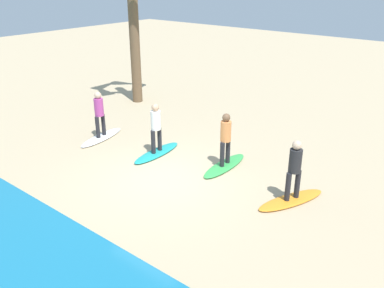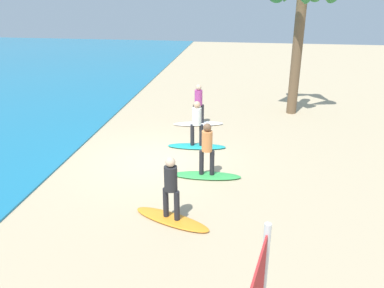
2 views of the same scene
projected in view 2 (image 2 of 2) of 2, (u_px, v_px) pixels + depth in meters
The scene contains 9 objects.
ground_plane at pixel (157, 161), 13.08m from camera, with size 60.00×60.00×0.00m, color tan.
surfboard_orange at pixel (172, 219), 9.75m from camera, with size 2.10×0.56×0.09m, color orange.
surfer_orange at pixel (171, 184), 9.38m from camera, with size 0.32×0.44×1.64m.
surfboard_green at pixel (207, 175), 12.00m from camera, with size 2.10×0.56×0.09m, color green.
surfer_green at pixel (207, 146), 11.62m from camera, with size 0.32×0.46×1.64m.
surfboard_teal at pixel (197, 146), 14.18m from camera, with size 2.10×0.56×0.09m, color teal.
surfer_teal at pixel (197, 120), 13.81m from camera, with size 0.32×0.46×1.64m.
surfboard_white at pixel (198, 124), 16.50m from camera, with size 2.10×0.56×0.09m, color white.
surfer_white at pixel (198, 101), 16.13m from camera, with size 0.32×0.45×1.64m.
Camera 2 is at (-11.62, -2.88, 5.44)m, focal length 36.68 mm.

